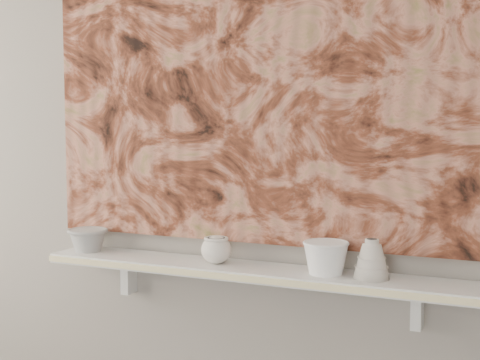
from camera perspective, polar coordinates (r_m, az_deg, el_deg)
The scene contains 11 objects.
wall_back at distance 2.11m, azimuth 2.03°, elevation 4.34°, with size 3.60×3.60×0.00m, color gray.
shelf at distance 2.07m, azimuth 1.01°, elevation -7.83°, with size 1.40×0.18×0.03m, color silver.
shelf_stripe at distance 1.99m, azimuth -0.04°, elevation -8.38°, with size 1.40×0.01×0.02m, color beige.
bracket_left at distance 2.37m, azimuth -9.47°, elevation -8.08°, with size 0.03×0.06×0.12m, color silver.
bracket_right at distance 2.02m, azimuth 14.90°, elevation -10.53°, with size 0.03×0.06×0.12m, color silver.
painting at distance 2.10m, azimuth 1.90°, elevation 9.53°, with size 1.50×0.03×1.10m, color brown.
house_motif at distance 1.96m, azimuth 14.03°, elevation 0.67°, with size 0.09×0.00×0.08m, color black.
bowl_grey at distance 2.36m, azimuth -12.86°, elevation -4.98°, with size 0.14×0.14×0.08m, color #9D9D9A, non-canonical shape.
cup_cream at distance 2.11m, azimuth -2.03°, elevation -5.97°, with size 0.10×0.10×0.09m, color beige, non-canonical shape.
bell_vessel at distance 1.95m, azimuth 11.16°, elevation -6.60°, with size 0.10×0.10×0.11m, color beige, non-canonical shape.
bowl_white at distance 1.98m, azimuth 7.34°, elevation -6.57°, with size 0.14×0.14×0.10m, color white, non-canonical shape.
Camera 1 is at (0.78, -0.35, 1.38)m, focal length 50.00 mm.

